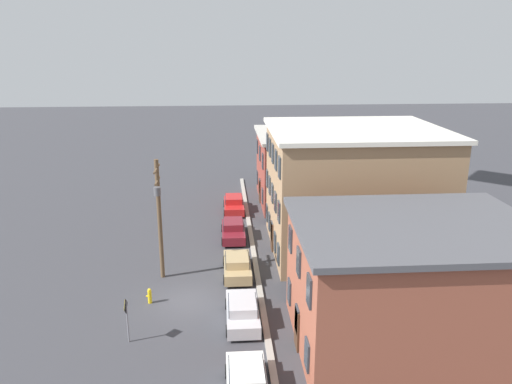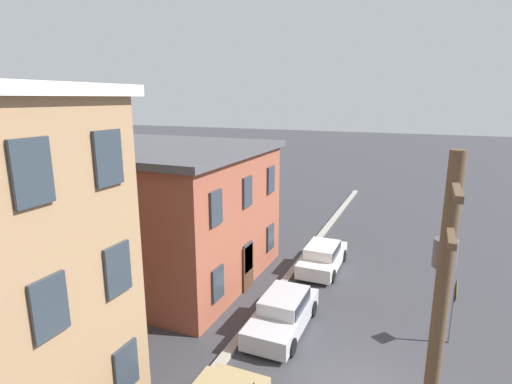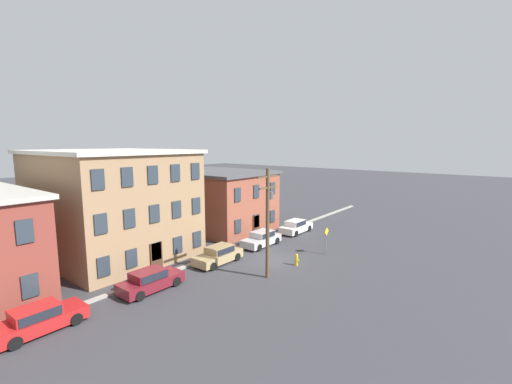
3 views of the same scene
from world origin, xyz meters
name	(u,v)px [view 2 (image 2 of 3)]	position (x,y,z in m)	size (l,w,h in m)	color
kerb_strip	(224,357)	(0.00, 4.50, 0.08)	(56.00, 0.36, 0.16)	#9E998E
apartment_far	(146,209)	(5.28, 11.77, 3.38)	(9.53, 12.05, 6.72)	brown
car_silver	(283,311)	(2.68, 3.25, 0.75)	(4.40, 1.92, 1.43)	#B7B7BC
car_white	(323,256)	(8.90, 3.17, 0.75)	(4.40, 1.92, 1.43)	silver
caution_sign	(454,302)	(4.20, -2.85, 1.68)	(0.88, 0.08, 2.54)	slate
utility_pole	(437,335)	(-3.36, -1.88, 4.59)	(2.40, 0.44, 8.15)	brown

